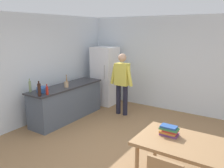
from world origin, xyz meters
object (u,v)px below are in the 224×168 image
object	(u,v)px
refrigerator	(105,76)
cooking_pot	(43,90)
person	(122,80)
utensil_jar	(66,84)
book_stack	(169,131)
bottle_sauce_red	(47,90)
bottle_vinegar_tall	(30,86)
dining_table	(186,147)
bottle_wine_dark	(39,90)

from	to	relation	value
refrigerator	cooking_pot	bearing A→B (deg)	-92.83
person	utensil_jar	bearing A→B (deg)	-128.44
cooking_pot	book_stack	size ratio (longest dim) A/B	1.45
refrigerator	cooking_pot	size ratio (longest dim) A/B	4.50
person	bottle_sauce_red	world-z (taller)	person
cooking_pot	book_stack	distance (m)	3.15
refrigerator	bottle_vinegar_tall	xyz separation A→B (m)	(-0.36, -2.52, 0.14)
dining_table	utensil_jar	size ratio (longest dim) A/B	4.37
refrigerator	cooking_pot	world-z (taller)	refrigerator
person	book_stack	xyz separation A→B (m)	(2.07, -2.08, -0.15)
person	bottle_wine_dark	xyz separation A→B (m)	(-0.86, -2.07, 0.07)
bottle_wine_dark	book_stack	bearing A→B (deg)	-0.12
bottle_vinegar_tall	cooking_pot	bearing A→B (deg)	33.64
person	cooking_pot	size ratio (longest dim) A/B	4.25
person	cooking_pot	distance (m)	2.10
dining_table	bottle_sauce_red	world-z (taller)	bottle_sauce_red
refrigerator	bottle_wine_dark	bearing A→B (deg)	-88.06
person	book_stack	distance (m)	2.94
refrigerator	bottle_sauce_red	distance (m)	2.46
cooking_pot	bottle_wine_dark	xyz separation A→B (m)	(0.21, -0.26, 0.09)
bottle_vinegar_tall	book_stack	xyz separation A→B (m)	(3.38, -0.11, -0.21)
dining_table	cooking_pot	world-z (taller)	cooking_pot
person	cooking_pot	bearing A→B (deg)	-120.52
utensil_jar	book_stack	bearing A→B (deg)	-16.78
person	cooking_pot	xyz separation A→B (m)	(-1.07, -1.81, -0.02)
cooking_pot	book_stack	world-z (taller)	cooking_pot
refrigerator	bottle_sauce_red	size ratio (longest dim) A/B	7.50
refrigerator	bottle_wine_dark	world-z (taller)	refrigerator
bottle_wine_dark	dining_table	bearing A→B (deg)	-1.33
cooking_pot	book_stack	bearing A→B (deg)	-4.90
dining_table	cooking_pot	bearing A→B (deg)	174.37
dining_table	bottle_wine_dark	size ratio (longest dim) A/B	4.12
refrigerator	cooking_pot	distance (m)	2.37
utensil_jar	bottle_wine_dark	size ratio (longest dim) A/B	0.94
bottle_vinegar_tall	book_stack	world-z (taller)	bottle_vinegar_tall
refrigerator	utensil_jar	world-z (taller)	refrigerator
person	bottle_wine_dark	world-z (taller)	person
book_stack	bottle_wine_dark	bearing A→B (deg)	179.88
bottle_sauce_red	bottle_wine_dark	world-z (taller)	bottle_wine_dark
dining_table	book_stack	xyz separation A→B (m)	(-0.28, 0.07, 0.15)
bottle_sauce_red	dining_table	bearing A→B (deg)	-4.49
dining_table	bottle_sauce_red	bearing A→B (deg)	175.51
refrigerator	dining_table	bearing A→B (deg)	-39.29
cooking_pot	bottle_vinegar_tall	size ratio (longest dim) A/B	1.25
refrigerator	person	xyz separation A→B (m)	(0.95, -0.55, 0.08)
bottle_vinegar_tall	bottle_sauce_red	bearing A→B (deg)	8.15
dining_table	bottle_vinegar_tall	xyz separation A→B (m)	(-3.66, 0.18, 0.36)
bottle_sauce_red	cooking_pot	bearing A→B (deg)	160.69
cooking_pot	utensil_jar	size ratio (longest dim) A/B	1.25
book_stack	dining_table	bearing A→B (deg)	-13.72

